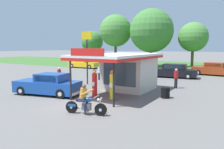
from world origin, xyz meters
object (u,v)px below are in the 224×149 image
Objects in this scene: gas_pump_nearside at (95,85)px; featured_classic_sedan at (48,85)px; gas_pump_offside at (112,86)px; spare_tire_stack at (165,93)px; parked_car_back_row_right at (118,68)px; roadside_pole_sign at (87,49)px; motorcycle_with_rider at (85,102)px; parked_car_back_row_centre at (83,64)px; parked_car_back_row_centre_right at (215,70)px; parked_car_back_row_left at (172,71)px; bystander_leaning_by_kiosk at (176,78)px; bystander_strolling_foreground at (99,72)px; bystander_standing_back_lot at (59,76)px.

gas_pump_nearside is 3.59m from featured_classic_sedan.
spare_tire_stack is (2.76, 2.40, -0.55)m from gas_pump_offside.
parked_car_back_row_right is 1.16× the size of roadside_pole_sign.
motorcycle_with_rider is 25.48m from parked_car_back_row_centre.
parked_car_back_row_right is at bearing 113.63° from motorcycle_with_rider.
parked_car_back_row_centre_right is 1.15× the size of roadside_pole_sign.
parked_car_back_row_left is (6.87, 0.29, -0.02)m from parked_car_back_row_right.
motorcycle_with_rider reaches higher than spare_tire_stack.
bystander_leaning_by_kiosk is at bearing -29.86° from parked_car_back_row_centre.
bystander_leaning_by_kiosk is (8.98, -6.15, 0.15)m from parked_car_back_row_right.
featured_classic_sedan is 3.43× the size of bystander_strolling_foreground.
parked_car_back_row_centre is at bearing 150.14° from bystander_leaning_by_kiosk.
bystander_standing_back_lot is at bearing 141.99° from motorcycle_with_rider.
parked_car_back_row_centre is (-15.46, 16.62, -0.21)m from gas_pump_offside.
parked_car_back_row_centre_right is (10.78, 4.80, -0.02)m from parked_car_back_row_right.
gas_pump_nearside is 0.34× the size of parked_car_back_row_left.
spare_tire_stack is (8.50, -4.57, -0.43)m from bystander_strolling_foreground.
parked_car_back_row_left is 12.69m from bystander_standing_back_lot.
parked_car_back_row_centre and parked_car_back_row_centre_right have the same top height.
roadside_pole_sign is (10.24, -12.41, 2.59)m from parked_car_back_row_centre.
parked_car_back_row_left is 10.70m from spare_tire_stack.
parked_car_back_row_right is (-5.17, 12.52, -0.16)m from gas_pump_nearside.
motorcycle_with_rider is at bearing -38.01° from bystander_standing_back_lot.
parked_car_back_row_left is at bearing 82.45° from gas_pump_nearside.
parked_car_back_row_centre_right is 18.65m from bystander_standing_back_lot.
bystander_strolling_foreground is (0.84, -5.54, 0.06)m from parked_car_back_row_right.
gas_pump_offside is 1.20× the size of bystander_leaning_by_kiosk.
featured_classic_sedan is at bearing -110.62° from parked_car_back_row_left.
gas_pump_offside reaches higher than bystander_standing_back_lot.
roadside_pole_sign reaches higher than featured_classic_sedan.
parked_car_back_row_centre reaches higher than bystander_strolling_foreground.
motorcycle_with_rider is at bearing -83.74° from gas_pump_offside.
spare_tire_stack is (7.63, 3.32, -0.35)m from featured_classic_sedan.
parked_car_back_row_right is (-6.57, 12.52, -0.18)m from gas_pump_offside.
gas_pump_nearside is 0.88× the size of motorcycle_with_rider.
parked_car_back_row_centre is 3.38× the size of bystander_standing_back_lot.
gas_pump_nearside reaches higher than motorcycle_with_rider.
bystander_leaning_by_kiosk is 4.01m from spare_tire_stack.
parked_car_back_row_right is at bearing -155.99° from parked_car_back_row_centre_right.
parked_car_back_row_centre_right is (19.67, 0.70, 0.01)m from parked_car_back_row_centre.
bystander_standing_back_lot is (-5.65, 2.46, -0.03)m from gas_pump_nearside.
gas_pump_nearside is at bearing -150.08° from spare_tire_stack.
parked_car_back_row_centre is 23.12m from spare_tire_stack.
gas_pump_offside reaches higher than featured_classic_sedan.
parked_car_back_row_centre is 3.31× the size of bystander_leaning_by_kiosk.
parked_car_back_row_right is 3.69× the size of bystander_strolling_foreground.
featured_classic_sedan reaches higher than spare_tire_stack.
featured_classic_sedan is at bearing -169.34° from gas_pump_offside.
gas_pump_nearside is at bearing -67.56° from parked_car_back_row_right.
gas_pump_nearside is 1.17× the size of bystander_leaning_by_kiosk.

